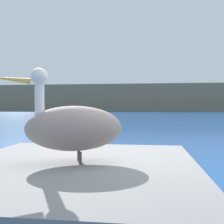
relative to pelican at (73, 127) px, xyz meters
The scene contains 4 objects.
ground_plane 1.75m from the pelican, 30.60° to the left, with size 260.00×260.00×0.00m, color #194C93.
hillside_backdrop 75.72m from the pelican, 89.10° to the left, with size 140.00×12.88×7.38m, color #7F755B.
pier_dock 0.72m from the pelican, 19.70° to the left, with size 2.41×2.65×0.72m, color slate.
pelican is the anchor object (origin of this frame).
Camera 1 is at (-0.46, -3.29, 1.28)m, focal length 43.22 mm.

